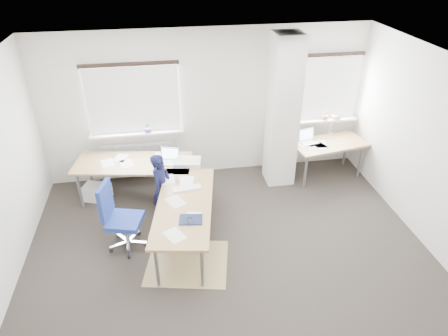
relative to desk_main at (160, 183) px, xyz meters
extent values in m
plane|color=#2A2522|center=(0.95, -1.10, -0.69)|extent=(6.00, 6.00, 0.00)
cube|color=beige|center=(0.95, 1.40, 0.71)|extent=(6.00, 0.04, 2.80)
cube|color=beige|center=(3.95, -1.10, 0.71)|extent=(0.04, 5.00, 2.80)
cube|color=white|center=(0.95, -1.10, 2.11)|extent=(6.00, 5.00, 0.04)
cube|color=beige|center=(2.25, 0.85, 0.70)|extent=(0.50, 0.50, 2.78)
cube|color=white|center=(-0.35, 1.37, 0.91)|extent=(1.60, 0.04, 1.20)
cube|color=white|center=(-0.35, 1.33, 0.91)|extent=(1.60, 0.02, 1.20)
cube|color=white|center=(-0.35, 1.30, 0.29)|extent=(1.70, 0.20, 0.04)
cube|color=white|center=(3.25, 1.37, 0.91)|extent=(1.20, 0.04, 1.20)
cube|color=white|center=(3.25, 1.33, 0.91)|extent=(1.20, 0.02, 1.20)
cube|color=white|center=(3.25, 1.30, 0.29)|extent=(1.30, 0.20, 0.04)
cube|color=silver|center=(-0.35, 1.32, -0.24)|extent=(1.40, 0.10, 0.60)
cylinder|color=#6E3A80|center=(-0.15, 1.28, 0.35)|extent=(0.12, 0.12, 0.08)
imported|color=#2B6D31|center=(-0.15, 1.28, 0.39)|extent=(0.09, 0.06, 0.17)
cylinder|color=#B95E47|center=(3.25, 1.28, 0.35)|extent=(0.12, 0.12, 0.08)
imported|color=#2B6D31|center=(3.25, 1.28, 0.39)|extent=(0.09, 0.07, 0.17)
cube|color=#9C8755|center=(0.31, -1.14, -0.69)|extent=(1.33, 1.20, 0.01)
cube|color=white|center=(-1.14, 0.75, -0.56)|extent=(0.53, 0.44, 0.27)
cube|color=#976341|center=(-0.44, 0.68, 0.02)|extent=(2.11, 1.14, 0.04)
cube|color=#976341|center=(0.34, -0.67, 0.02)|extent=(1.14, 2.11, 0.04)
cylinder|color=gray|center=(-1.38, 0.54, -0.35)|extent=(0.05, 0.05, 0.69)
cylinder|color=gray|center=(-1.27, 1.13, -0.35)|extent=(0.05, 0.05, 0.69)
cylinder|color=gray|center=(0.50, 0.82, -0.35)|extent=(0.05, 0.05, 0.69)
cylinder|color=gray|center=(-0.12, -1.51, -0.35)|extent=(0.05, 0.05, 0.69)
cylinder|color=gray|center=(0.48, -1.61, -0.35)|extent=(0.05, 0.05, 0.69)
cylinder|color=gray|center=(0.79, 0.16, -0.35)|extent=(0.05, 0.05, 0.69)
cube|color=#B7B7BC|center=(0.17, 0.56, 0.05)|extent=(0.38, 0.32, 0.01)
cube|color=#B7B7BC|center=(0.21, 0.67, 0.16)|extent=(0.33, 0.14, 0.22)
cube|color=silver|center=(0.21, 0.67, 0.16)|extent=(0.29, 0.11, 0.19)
cube|color=white|center=(0.40, -0.29, 0.05)|extent=(0.45, 0.19, 0.02)
cube|color=#141B37|center=(0.39, -1.08, 0.05)|extent=(0.35, 0.28, 0.01)
cube|color=silver|center=(0.49, 0.47, 0.07)|extent=(0.50, 0.39, 0.07)
imported|color=white|center=(0.27, -0.03, 0.07)|extent=(0.09, 0.09, 0.07)
cylinder|color=silver|center=(0.38, -1.16, 0.09)|extent=(0.07, 0.07, 0.10)
cube|color=#976341|center=(3.20, 0.83, 0.02)|extent=(1.50, 0.93, 0.04)
cylinder|color=gray|center=(2.65, 0.48, -0.35)|extent=(0.05, 0.05, 0.69)
cylinder|color=gray|center=(3.83, 0.69, -0.35)|extent=(0.05, 0.05, 0.69)
cylinder|color=gray|center=(2.56, 0.97, -0.35)|extent=(0.05, 0.05, 0.69)
cylinder|color=gray|center=(3.75, 1.18, -0.35)|extent=(0.05, 0.05, 0.69)
cube|color=#B7B7BC|center=(2.82, 0.88, 0.05)|extent=(0.38, 0.31, 0.01)
cube|color=#B7B7BC|center=(2.79, 1.00, 0.16)|extent=(0.33, 0.13, 0.22)
cube|color=silver|center=(2.79, 1.00, 0.16)|extent=(0.29, 0.11, 0.19)
cylinder|color=silver|center=(3.36, 1.18, 0.05)|extent=(0.10, 0.10, 0.02)
cylinder|color=silver|center=(3.36, 1.18, 0.24)|extent=(0.02, 0.16, 0.38)
cylinder|color=silver|center=(3.36, 1.06, 0.46)|extent=(0.02, 0.29, 0.13)
cone|color=silver|center=(3.36, 0.92, 0.44)|extent=(0.14, 0.16, 0.17)
cube|color=navy|center=(-0.55, -0.63, -0.21)|extent=(0.60, 0.60, 0.08)
cube|color=navy|center=(-0.78, -0.56, 0.15)|extent=(0.17, 0.42, 0.53)
cylinder|color=silver|center=(-0.55, -0.63, -0.41)|extent=(0.06, 0.06, 0.36)
cylinder|color=black|center=(-0.29, -0.70, -0.66)|extent=(0.07, 0.05, 0.06)
cylinder|color=black|center=(-0.40, -0.40, -0.66)|extent=(0.06, 0.07, 0.06)
cylinder|color=black|center=(-0.72, -0.42, -0.66)|extent=(0.06, 0.07, 0.06)
cylinder|color=black|center=(-0.81, -0.73, -0.66)|extent=(0.07, 0.05, 0.06)
cylinder|color=black|center=(-0.54, -0.90, -0.66)|extent=(0.03, 0.06, 0.06)
imported|color=black|center=(0.02, -0.02, -0.09)|extent=(0.45, 0.52, 1.21)
camera|label=1|loc=(0.12, -5.46, 3.50)|focal=32.00mm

